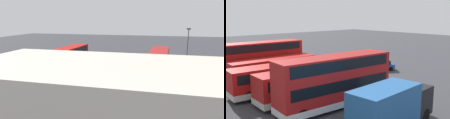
{
  "view_description": "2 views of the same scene",
  "coord_description": "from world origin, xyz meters",
  "views": [
    {
      "loc": [
        -7.3,
        39.79,
        9.24
      ],
      "look_at": [
        1.81,
        2.41,
        1.31
      ],
      "focal_mm": 32.35,
      "sensor_mm": 36.0,
      "label": 1
    },
    {
      "loc": [
        -23.34,
        24.42,
        8.13
      ],
      "look_at": [
        2.36,
        1.45,
        1.92
      ],
      "focal_mm": 41.47,
      "sensor_mm": 36.0,
      "label": 2
    }
  ],
  "objects": [
    {
      "name": "bus_single_deck_third",
      "position": [
        -0.09,
        11.03,
        1.62
      ],
      "size": [
        3.19,
        11.6,
        2.95
      ],
      "color": "#B71411",
      "rests_on": "ground"
    },
    {
      "name": "car_small_green",
      "position": [
        2.32,
        0.63,
        0.7
      ],
      "size": [
        4.37,
        3.81,
        1.43
      ],
      "color": "silver",
      "rests_on": "ground"
    },
    {
      "name": "bus_single_deck_second",
      "position": [
        -3.59,
        10.64,
        1.62
      ],
      "size": [
        2.81,
        10.27,
        2.95
      ],
      "color": "#A51919",
      "rests_on": "ground"
    },
    {
      "name": "car_hatchback_silver",
      "position": [
        -0.06,
        -4.56,
        0.7
      ],
      "size": [
        3.86,
        4.28,
        1.43
      ],
      "color": "#1E479E",
      "rests_on": "ground"
    },
    {
      "name": "bus_single_deck_fourth",
      "position": [
        3.8,
        10.28,
        1.62
      ],
      "size": [
        2.7,
        10.37,
        2.95
      ],
      "color": "#B71411",
      "rests_on": "ground"
    },
    {
      "name": "bus_double_decker_near_end",
      "position": [
        -7.07,
        10.16,
        2.45
      ],
      "size": [
        3.27,
        11.03,
        4.55
      ],
      "color": "#A51919",
      "rests_on": "ground"
    },
    {
      "name": "lamp_post_tall",
      "position": [
        -12.32,
        -1.11,
        4.33
      ],
      "size": [
        0.7,
        0.3,
        7.33
      ],
      "color": "#38383D",
      "rests_on": "ground"
    },
    {
      "name": "tree_leftmost",
      "position": [
        -1.33,
        22.2,
        3.49
      ],
      "size": [
        3.3,
        3.3,
        5.16
      ],
      "color": "#4C3823",
      "rests_on": "ground"
    },
    {
      "name": "bus_double_decker_fifth",
      "position": [
        7.24,
        10.17,
        2.45
      ],
      "size": [
        3.03,
        10.75,
        4.55
      ],
      "color": "#B71411",
      "rests_on": "ground"
    },
    {
      "name": "depot_building_backdrop",
      "position": [
        -5.14,
        28.73,
        3.31
      ],
      "size": [
        18.98,
        8.08,
        6.61
      ],
      "primitive_type": "cube",
      "color": "beige",
      "rests_on": "ground"
    },
    {
      "name": "box_truck_blue",
      "position": [
        -12.92,
        10.03,
        1.71
      ],
      "size": [
        2.96,
        7.64,
        3.2
      ],
      "color": "#235999",
      "rests_on": "ground"
    },
    {
      "name": "ground_plane",
      "position": [
        0.0,
        0.0,
        0.0
      ],
      "size": [
        140.0,
        140.0,
        0.0
      ],
      "primitive_type": "plane",
      "color": "#38383D"
    }
  ]
}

